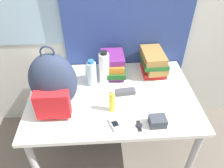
# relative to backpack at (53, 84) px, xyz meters

# --- Properties ---
(wall_back) EXTENTS (6.00, 0.06, 2.50)m
(wall_back) POSITION_rel_backpack_xyz_m (0.39, 0.60, 0.34)
(wall_back) COLOR beige
(wall_back) RESTS_ON ground_plane
(curtain_blue) EXTENTS (1.06, 0.04, 2.50)m
(curtain_blue) POSITION_rel_backpack_xyz_m (0.55, 0.55, 0.34)
(curtain_blue) COLOR navy
(curtain_blue) RESTS_ON ground_plane
(desk) EXTENTS (1.24, 0.84, 0.71)m
(desk) POSITION_rel_backpack_xyz_m (0.39, 0.10, -0.28)
(desk) COLOR silver
(desk) RESTS_ON ground_plane
(backpack) EXTENTS (0.31, 0.28, 0.47)m
(backpack) POSITION_rel_backpack_xyz_m (0.00, 0.00, 0.00)
(backpack) COLOR #2D3851
(backpack) RESTS_ON desk
(book_stack_left) EXTENTS (0.22, 0.28, 0.18)m
(book_stack_left) POSITION_rel_backpack_xyz_m (0.42, 0.37, -0.11)
(book_stack_left) COLOR #6B2370
(book_stack_left) RESTS_ON desk
(book_stack_center) EXTENTS (0.21, 0.29, 0.19)m
(book_stack_center) POSITION_rel_backpack_xyz_m (0.76, 0.36, -0.10)
(book_stack_center) COLOR red
(book_stack_center) RESTS_ON desk
(water_bottle) EXTENTS (0.07, 0.07, 0.22)m
(water_bottle) POSITION_rel_backpack_xyz_m (0.24, 0.23, -0.09)
(water_bottle) COLOR silver
(water_bottle) RESTS_ON desk
(sports_bottle) EXTENTS (0.08, 0.08, 0.27)m
(sports_bottle) POSITION_rel_backpack_xyz_m (0.34, 0.27, -0.07)
(sports_bottle) COLOR white
(sports_bottle) RESTS_ON desk
(sunscreen_bottle) EXTENTS (0.04, 0.04, 0.18)m
(sunscreen_bottle) POSITION_rel_backpack_xyz_m (0.38, -0.07, -0.12)
(sunscreen_bottle) COLOR yellow
(sunscreen_bottle) RESTS_ON desk
(cell_phone) EXTENTS (0.08, 0.11, 0.02)m
(cell_phone) POSITION_rel_backpack_xyz_m (0.39, -0.21, -0.19)
(cell_phone) COLOR #B7BCC6
(cell_phone) RESTS_ON desk
(sunglasses_case) EXTENTS (0.15, 0.07, 0.04)m
(sunglasses_case) POSITION_rel_backpack_xyz_m (0.49, 0.10, -0.18)
(sunglasses_case) COLOR #47474C
(sunglasses_case) RESTS_ON desk
(camera_pouch) EXTENTS (0.11, 0.09, 0.06)m
(camera_pouch) POSITION_rel_backpack_xyz_m (0.67, -0.22, -0.17)
(camera_pouch) COLOR #383D47
(camera_pouch) RESTS_ON desk
(wristwatch) EXTENTS (0.04, 0.09, 0.01)m
(wristwatch) POSITION_rel_backpack_xyz_m (0.55, -0.22, -0.20)
(wristwatch) COLOR black
(wristwatch) RESTS_ON desk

